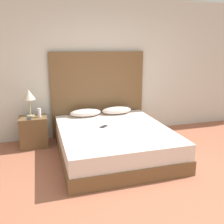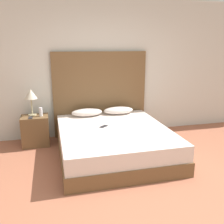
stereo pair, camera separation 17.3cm
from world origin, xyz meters
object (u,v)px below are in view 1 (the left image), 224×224
(bed, at_px, (114,141))
(nightstand, at_px, (34,132))
(phone_on_bed, at_px, (104,126))
(table_lamp, at_px, (29,96))
(phone_on_nightstand, at_px, (29,119))

(bed, height_order, nightstand, nightstand)
(bed, bearing_deg, phone_on_bed, 142.38)
(bed, height_order, table_lamp, table_lamp)
(bed, relative_size, table_lamp, 4.27)
(bed, distance_m, phone_on_nightstand, 1.55)
(phone_on_bed, bearing_deg, bed, -37.62)
(table_lamp, bearing_deg, phone_on_bed, -31.46)
(bed, height_order, phone_on_bed, phone_on_bed)
(bed, bearing_deg, phone_on_nightstand, 153.96)
(bed, xyz_separation_m, nightstand, (-1.30, 0.76, 0.05))
(nightstand, relative_size, table_lamp, 1.14)
(bed, distance_m, table_lamp, 1.72)
(bed, xyz_separation_m, phone_on_nightstand, (-1.36, 0.66, 0.33))
(bed, height_order, phone_on_nightstand, phone_on_nightstand)
(phone_on_bed, height_order, nightstand, nightstand)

